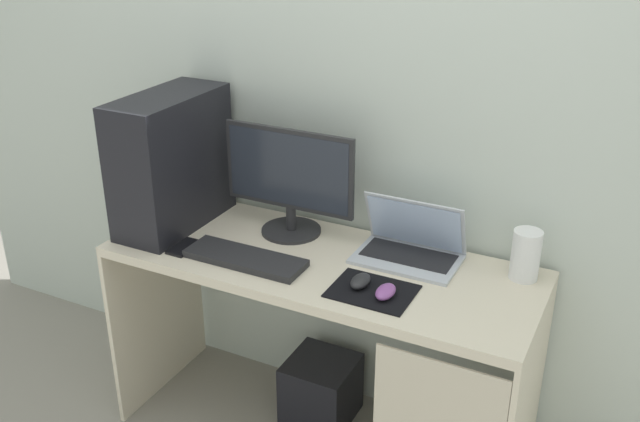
{
  "coord_description": "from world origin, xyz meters",
  "views": [
    {
      "loc": [
        0.97,
        -1.91,
        1.92
      ],
      "look_at": [
        0.0,
        0.0,
        0.95
      ],
      "focal_mm": 40.07,
      "sensor_mm": 36.0,
      "label": 1
    }
  ],
  "objects_px": {
    "pc_tower": "(171,161)",
    "mouse_right": "(386,292)",
    "laptop": "(410,246)",
    "mouse_left": "(361,281)",
    "cell_phone": "(184,247)",
    "speaker": "(526,255)",
    "keyboard": "(245,258)",
    "subwoofer": "(321,389)",
    "monitor": "(289,181)"
  },
  "relations": [
    {
      "from": "speaker",
      "to": "keyboard",
      "type": "bearing_deg",
      "value": -160.2
    },
    {
      "from": "speaker",
      "to": "monitor",
      "type": "bearing_deg",
      "value": -176.71
    },
    {
      "from": "laptop",
      "to": "cell_phone",
      "type": "relative_size",
      "value": 2.69
    },
    {
      "from": "monitor",
      "to": "keyboard",
      "type": "distance_m",
      "value": 0.33
    },
    {
      "from": "subwoofer",
      "to": "speaker",
      "type": "bearing_deg",
      "value": 5.87
    },
    {
      "from": "mouse_right",
      "to": "cell_phone",
      "type": "bearing_deg",
      "value": -179.21
    },
    {
      "from": "keyboard",
      "to": "pc_tower",
      "type": "bearing_deg",
      "value": 159.66
    },
    {
      "from": "pc_tower",
      "to": "laptop",
      "type": "xyz_separation_m",
      "value": [
        0.88,
        0.13,
        -0.2
      ]
    },
    {
      "from": "monitor",
      "to": "cell_phone",
      "type": "distance_m",
      "value": 0.44
    },
    {
      "from": "subwoofer",
      "to": "monitor",
      "type": "bearing_deg",
      "value": 170.35
    },
    {
      "from": "mouse_right",
      "to": "cell_phone",
      "type": "relative_size",
      "value": 0.74
    },
    {
      "from": "monitor",
      "to": "cell_phone",
      "type": "bearing_deg",
      "value": -134.18
    },
    {
      "from": "keyboard",
      "to": "mouse_right",
      "type": "distance_m",
      "value": 0.51
    },
    {
      "from": "mouse_right",
      "to": "cell_phone",
      "type": "distance_m",
      "value": 0.75
    },
    {
      "from": "speaker",
      "to": "mouse_right",
      "type": "xyz_separation_m",
      "value": [
        -0.35,
        -0.32,
        -0.06
      ]
    },
    {
      "from": "laptop",
      "to": "cell_phone",
      "type": "height_order",
      "value": "laptop"
    },
    {
      "from": "subwoofer",
      "to": "pc_tower",
      "type": "bearing_deg",
      "value": -170.76
    },
    {
      "from": "keyboard",
      "to": "laptop",
      "type": "bearing_deg",
      "value": 29.64
    },
    {
      "from": "keyboard",
      "to": "mouse_left",
      "type": "distance_m",
      "value": 0.42
    },
    {
      "from": "keyboard",
      "to": "cell_phone",
      "type": "height_order",
      "value": "keyboard"
    },
    {
      "from": "pc_tower",
      "to": "laptop",
      "type": "height_order",
      "value": "pc_tower"
    },
    {
      "from": "mouse_left",
      "to": "subwoofer",
      "type": "relative_size",
      "value": 0.38
    },
    {
      "from": "speaker",
      "to": "cell_phone",
      "type": "distance_m",
      "value": 1.15
    },
    {
      "from": "keyboard",
      "to": "subwoofer",
      "type": "bearing_deg",
      "value": 55.04
    },
    {
      "from": "pc_tower",
      "to": "subwoofer",
      "type": "height_order",
      "value": "pc_tower"
    },
    {
      "from": "laptop",
      "to": "mouse_right",
      "type": "relative_size",
      "value": 3.65
    },
    {
      "from": "mouse_left",
      "to": "subwoofer",
      "type": "xyz_separation_m",
      "value": [
        -0.25,
        0.22,
        -0.67
      ]
    },
    {
      "from": "laptop",
      "to": "cell_phone",
      "type": "xyz_separation_m",
      "value": [
        -0.73,
        -0.29,
        -0.04
      ]
    },
    {
      "from": "mouse_left",
      "to": "cell_phone",
      "type": "height_order",
      "value": "mouse_left"
    },
    {
      "from": "laptop",
      "to": "monitor",
      "type": "bearing_deg",
      "value": -178.31
    },
    {
      "from": "mouse_right",
      "to": "subwoofer",
      "type": "distance_m",
      "value": 0.79
    },
    {
      "from": "laptop",
      "to": "mouse_left",
      "type": "bearing_deg",
      "value": -105.07
    },
    {
      "from": "monitor",
      "to": "keyboard",
      "type": "height_order",
      "value": "monitor"
    },
    {
      "from": "keyboard",
      "to": "mouse_right",
      "type": "bearing_deg",
      "value": -0.56
    },
    {
      "from": "pc_tower",
      "to": "speaker",
      "type": "height_order",
      "value": "pc_tower"
    },
    {
      "from": "pc_tower",
      "to": "mouse_left",
      "type": "bearing_deg",
      "value": -8.89
    },
    {
      "from": "mouse_left",
      "to": "keyboard",
      "type": "bearing_deg",
      "value": -177.25
    },
    {
      "from": "mouse_left",
      "to": "cell_phone",
      "type": "relative_size",
      "value": 0.74
    },
    {
      "from": "cell_phone",
      "to": "subwoofer",
      "type": "bearing_deg",
      "value": 31.88
    },
    {
      "from": "speaker",
      "to": "subwoofer",
      "type": "relative_size",
      "value": 0.66
    },
    {
      "from": "mouse_right",
      "to": "laptop",
      "type": "bearing_deg",
      "value": 95.3
    },
    {
      "from": "laptop",
      "to": "subwoofer",
      "type": "xyz_separation_m",
      "value": [
        -0.32,
        -0.04,
        -0.69
      ]
    },
    {
      "from": "laptop",
      "to": "subwoofer",
      "type": "bearing_deg",
      "value": -173.35
    },
    {
      "from": "pc_tower",
      "to": "mouse_right",
      "type": "distance_m",
      "value": 0.95
    },
    {
      "from": "pc_tower",
      "to": "speaker",
      "type": "bearing_deg",
      "value": 7.39
    },
    {
      "from": "mouse_left",
      "to": "speaker",
      "type": "bearing_deg",
      "value": 33.05
    },
    {
      "from": "keyboard",
      "to": "mouse_left",
      "type": "height_order",
      "value": "mouse_left"
    },
    {
      "from": "cell_phone",
      "to": "pc_tower",
      "type": "bearing_deg",
      "value": 133.68
    },
    {
      "from": "keyboard",
      "to": "subwoofer",
      "type": "xyz_separation_m",
      "value": [
        0.17,
        0.24,
        -0.66
      ]
    },
    {
      "from": "monitor",
      "to": "speaker",
      "type": "relative_size",
      "value": 2.98
    }
  ]
}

